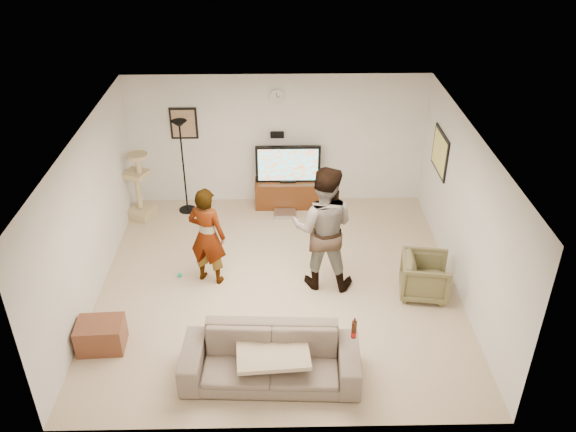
{
  "coord_description": "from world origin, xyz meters",
  "views": [
    {
      "loc": [
        0.0,
        -7.46,
        5.67
      ],
      "look_at": [
        0.15,
        0.2,
        1.12
      ],
      "focal_mm": 37.11,
      "sensor_mm": 36.0,
      "label": 1
    }
  ],
  "objects_px": {
    "tv": "(288,164)",
    "cat_tree": "(138,186)",
    "floor_lamp": "(183,167)",
    "side_table": "(101,335)",
    "sofa": "(271,358)",
    "person_right": "(323,228)",
    "beer_bottle": "(354,330)",
    "armchair": "(425,276)",
    "person_left": "(207,236)",
    "tv_stand": "(288,193)"
  },
  "relations": [
    {
      "from": "tv",
      "to": "sofa",
      "type": "height_order",
      "value": "tv"
    },
    {
      "from": "person_right",
      "to": "sofa",
      "type": "height_order",
      "value": "person_right"
    },
    {
      "from": "floor_lamp",
      "to": "person_left",
      "type": "xyz_separation_m",
      "value": [
        0.64,
        -2.19,
        -0.09
      ]
    },
    {
      "from": "sofa",
      "to": "floor_lamp",
      "type": "bearing_deg",
      "value": 113.18
    },
    {
      "from": "tv",
      "to": "cat_tree",
      "type": "xyz_separation_m",
      "value": [
        -2.72,
        -0.42,
        -0.21
      ]
    },
    {
      "from": "sofa",
      "to": "person_right",
      "type": "bearing_deg",
      "value": 71.26
    },
    {
      "from": "floor_lamp",
      "to": "sofa",
      "type": "distance_m",
      "value": 4.62
    },
    {
      "from": "tv",
      "to": "side_table",
      "type": "relative_size",
      "value": 1.96
    },
    {
      "from": "person_right",
      "to": "beer_bottle",
      "type": "distance_m",
      "value": 2.02
    },
    {
      "from": "cat_tree",
      "to": "sofa",
      "type": "distance_m",
      "value": 4.72
    },
    {
      "from": "tv",
      "to": "person_right",
      "type": "xyz_separation_m",
      "value": [
        0.48,
        -2.46,
        0.12
      ]
    },
    {
      "from": "person_left",
      "to": "cat_tree",
      "type": "bearing_deg",
      "value": -33.56
    },
    {
      "from": "tv_stand",
      "to": "floor_lamp",
      "type": "relative_size",
      "value": 0.69
    },
    {
      "from": "floor_lamp",
      "to": "side_table",
      "type": "distance_m",
      "value": 3.82
    },
    {
      "from": "person_left",
      "to": "sofa",
      "type": "relative_size",
      "value": 0.73
    },
    {
      "from": "cat_tree",
      "to": "person_right",
      "type": "height_order",
      "value": "person_right"
    },
    {
      "from": "tv_stand",
      "to": "person_left",
      "type": "bearing_deg",
      "value": -118.35
    },
    {
      "from": "cat_tree",
      "to": "floor_lamp",
      "type": "bearing_deg",
      "value": 17.44
    },
    {
      "from": "cat_tree",
      "to": "person_right",
      "type": "distance_m",
      "value": 3.81
    },
    {
      "from": "sofa",
      "to": "beer_bottle",
      "type": "height_order",
      "value": "beer_bottle"
    },
    {
      "from": "tv_stand",
      "to": "person_right",
      "type": "xyz_separation_m",
      "value": [
        0.48,
        -2.46,
        0.74
      ]
    },
    {
      "from": "tv_stand",
      "to": "side_table",
      "type": "relative_size",
      "value": 2.02
    },
    {
      "from": "sofa",
      "to": "beer_bottle",
      "type": "bearing_deg",
      "value": 2.69
    },
    {
      "from": "floor_lamp",
      "to": "person_left",
      "type": "bearing_deg",
      "value": -73.73
    },
    {
      "from": "cat_tree",
      "to": "tv_stand",
      "type": "bearing_deg",
      "value": 8.72
    },
    {
      "from": "cat_tree",
      "to": "beer_bottle",
      "type": "xyz_separation_m",
      "value": [
        3.45,
        -4.04,
        0.11
      ]
    },
    {
      "from": "cat_tree",
      "to": "armchair",
      "type": "height_order",
      "value": "cat_tree"
    },
    {
      "from": "person_left",
      "to": "beer_bottle",
      "type": "height_order",
      "value": "person_left"
    },
    {
      "from": "person_left",
      "to": "side_table",
      "type": "bearing_deg",
      "value": 68.18
    },
    {
      "from": "tv",
      "to": "cat_tree",
      "type": "height_order",
      "value": "cat_tree"
    },
    {
      "from": "floor_lamp",
      "to": "side_table",
      "type": "xyz_separation_m",
      "value": [
        -0.68,
        -3.7,
        -0.69
      ]
    },
    {
      "from": "beer_bottle",
      "to": "cat_tree",
      "type": "bearing_deg",
      "value": 130.47
    },
    {
      "from": "tv_stand",
      "to": "armchair",
      "type": "bearing_deg",
      "value": -54.17
    },
    {
      "from": "cat_tree",
      "to": "side_table",
      "type": "height_order",
      "value": "cat_tree"
    },
    {
      "from": "person_right",
      "to": "sofa",
      "type": "xyz_separation_m",
      "value": [
        -0.78,
        -1.99,
        -0.67
      ]
    },
    {
      "from": "tv_stand",
      "to": "beer_bottle",
      "type": "bearing_deg",
      "value": -80.82
    },
    {
      "from": "tv_stand",
      "to": "person_left",
      "type": "xyz_separation_m",
      "value": [
        -1.27,
        -2.35,
        0.55
      ]
    },
    {
      "from": "tv",
      "to": "sofa",
      "type": "bearing_deg",
      "value": -93.92
    },
    {
      "from": "cat_tree",
      "to": "side_table",
      "type": "bearing_deg",
      "value": -87.84
    },
    {
      "from": "tv_stand",
      "to": "armchair",
      "type": "relative_size",
      "value": 1.75
    },
    {
      "from": "person_right",
      "to": "sofa",
      "type": "bearing_deg",
      "value": 77.93
    },
    {
      "from": "cat_tree",
      "to": "person_right",
      "type": "relative_size",
      "value": 0.66
    },
    {
      "from": "sofa",
      "to": "tv_stand",
      "type": "bearing_deg",
      "value": 88.77
    },
    {
      "from": "person_right",
      "to": "tv",
      "type": "bearing_deg",
      "value": -69.68
    },
    {
      "from": "tv_stand",
      "to": "cat_tree",
      "type": "distance_m",
      "value": 2.79
    },
    {
      "from": "person_right",
      "to": "tv_stand",
      "type": "bearing_deg",
      "value": -69.68
    },
    {
      "from": "armchair",
      "to": "person_left",
      "type": "bearing_deg",
      "value": 91.85
    },
    {
      "from": "sofa",
      "to": "beer_bottle",
      "type": "xyz_separation_m",
      "value": [
        1.03,
        0.0,
        0.45
      ]
    },
    {
      "from": "person_right",
      "to": "side_table",
      "type": "relative_size",
      "value": 3.24
    },
    {
      "from": "beer_bottle",
      "to": "armchair",
      "type": "height_order",
      "value": "beer_bottle"
    }
  ]
}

